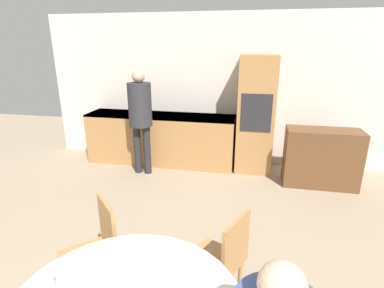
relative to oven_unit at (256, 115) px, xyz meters
The scene contains 9 objects.
wall_back 0.80m from the oven_unit, 152.60° to the left, with size 6.36×0.05×2.60m.
kitchen_counter 1.73m from the oven_unit, behind, with size 2.64×0.60×0.90m.
oven_unit is the anchor object (origin of this frame).
sideboard 1.22m from the oven_unit, 23.24° to the right, with size 1.08×0.45×0.89m.
chair_far_left 3.39m from the oven_unit, 111.60° to the right, with size 0.57×0.57×0.89m.
chair_far_right 3.09m from the oven_unit, 93.98° to the right, with size 0.53×0.53×0.89m.
person_standing 1.90m from the oven_unit, 163.64° to the right, with size 0.37×0.37×1.71m.
cup 3.98m from the oven_unit, 106.86° to the right, with size 0.08×0.08×0.08m.
bowl_near 3.80m from the oven_unit, 102.24° to the right, with size 0.14×0.14×0.04m.
Camera 1 is at (0.58, 0.16, 2.09)m, focal length 28.00 mm.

